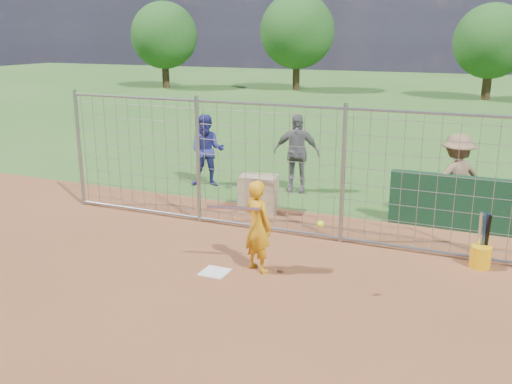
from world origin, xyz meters
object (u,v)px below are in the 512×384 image
at_px(bystander_a, 207,151).
at_px(batter, 258,226).
at_px(bucket_with_bats, 481,254).
at_px(bystander_b, 296,153).
at_px(bystander_c, 456,180).
at_px(equipment_bin, 258,194).

bearing_deg(bystander_a, batter, -73.63).
distance_m(bystander_a, bucket_with_bats, 7.29).
distance_m(batter, bystander_a, 5.55).
relative_size(bystander_b, bystander_c, 1.03).
bearing_deg(bucket_with_bats, bystander_b, 143.54).
height_order(batter, equipment_bin, batter).
bearing_deg(bucket_with_bats, equipment_bin, 163.34).
relative_size(batter, equipment_bin, 1.92).
bearing_deg(bystander_b, equipment_bin, -107.07).
bearing_deg(bystander_c, bucket_with_bats, 72.06).
relative_size(bystander_b, bucket_with_bats, 1.98).
xyz_separation_m(batter, bystander_b, (-1.07, 4.85, 0.19)).
height_order(batter, bystander_b, bystander_b).
distance_m(batter, bystander_b, 4.97).
relative_size(batter, bystander_a, 0.84).
bearing_deg(bystander_a, bystander_c, -26.71).
bearing_deg(equipment_bin, bystander_c, 2.47).
bearing_deg(equipment_bin, bystander_a, 134.93).
height_order(equipment_bin, bucket_with_bats, bucket_with_bats).
xyz_separation_m(bystander_b, bucket_with_bats, (4.43, -3.28, -0.72)).
bearing_deg(bucket_with_bats, batter, -154.88).
relative_size(bystander_a, bucket_with_bats, 1.87).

